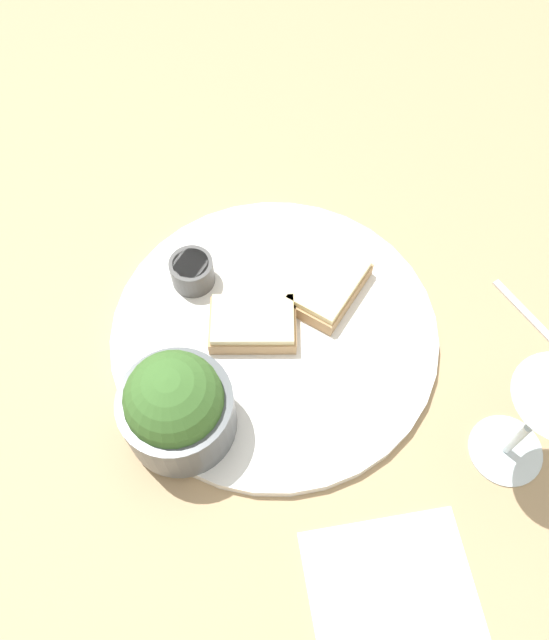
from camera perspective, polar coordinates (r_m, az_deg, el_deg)
name	(u,v)px	position (r m, az deg, el deg)	size (l,w,h in m)	color
ground_plane	(274,335)	(0.68, 0.00, -1.41)	(4.00, 4.00, 0.00)	tan
dinner_plate	(274,332)	(0.67, 0.00, -1.13)	(0.35, 0.35, 0.01)	white
salad_bowl	(176,407)	(0.59, -8.97, -7.82)	(0.11, 0.11, 0.11)	#4C5156
sauce_ramekin	(192,271)	(0.69, -7.55, 4.49)	(0.05, 0.05, 0.03)	#4C4C4C
cheese_toast_near	(329,286)	(0.68, 5.03, 3.11)	(0.11, 0.09, 0.03)	tan
cheese_toast_far	(253,324)	(0.66, -2.00, -0.33)	(0.11, 0.10, 0.03)	tan
wine_glass	(541,416)	(0.58, 23.21, -8.04)	(0.08, 0.08, 0.14)	silver
napkin	(391,589)	(0.61, 10.64, -22.99)	(0.19, 0.18, 0.01)	white
fork	(547,334)	(0.74, 23.68, -1.18)	(0.02, 0.16, 0.01)	silver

